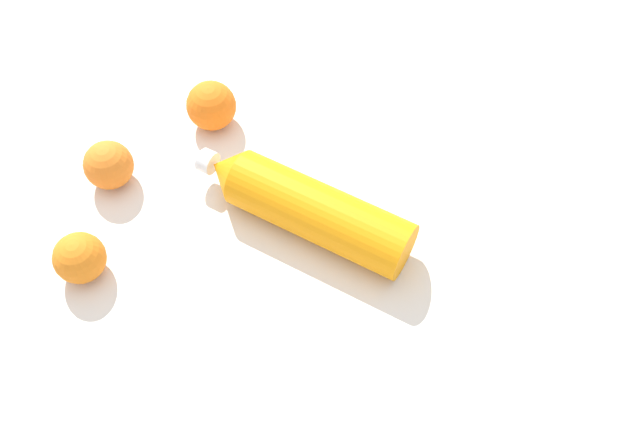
{
  "coord_description": "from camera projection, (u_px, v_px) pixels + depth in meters",
  "views": [
    {
      "loc": [
        -0.48,
        -0.07,
        0.75
      ],
      "look_at": [
        -0.02,
        -0.05,
        0.04
      ],
      "focal_mm": 38.18,
      "sensor_mm": 36.0,
      "label": 1
    }
  ],
  "objects": [
    {
      "name": "ground_plane",
      "position": [
        284.0,
        215.0,
        0.89
      ],
      "size": [
        2.4,
        2.4,
        0.0
      ],
      "primitive_type": "plane",
      "color": "silver"
    },
    {
      "name": "water_bottle",
      "position": [
        305.0,
        206.0,
        0.85
      ],
      "size": [
        0.19,
        0.29,
        0.07
      ],
      "rotation": [
        0.0,
        0.0,
        1.12
      ],
      "color": "orange",
      "rests_on": "ground_plane"
    },
    {
      "name": "orange_0",
      "position": [
        80.0,
        258.0,
        0.82
      ],
      "size": [
        0.06,
        0.06,
        0.06
      ],
      "primitive_type": "sphere",
      "color": "orange",
      "rests_on": "ground_plane"
    },
    {
      "name": "orange_1",
      "position": [
        211.0,
        106.0,
        0.95
      ],
      "size": [
        0.07,
        0.07,
        0.07
      ],
      "primitive_type": "sphere",
      "color": "orange",
      "rests_on": "ground_plane"
    },
    {
      "name": "orange_2",
      "position": [
        109.0,
        165.0,
        0.9
      ],
      "size": [
        0.07,
        0.07,
        0.07
      ],
      "primitive_type": "sphere",
      "color": "orange",
      "rests_on": "ground_plane"
    }
  ]
}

